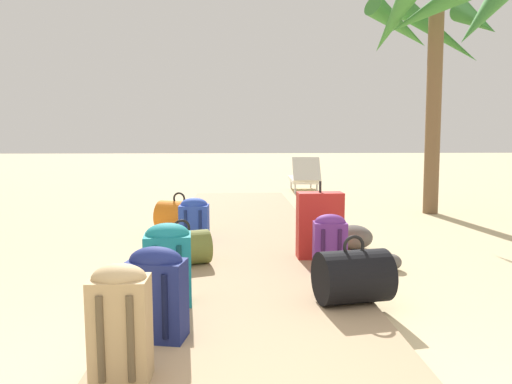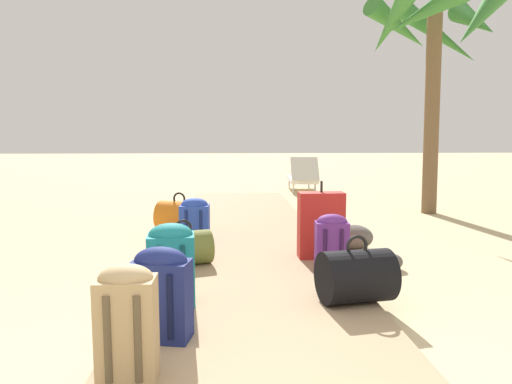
{
  "view_description": "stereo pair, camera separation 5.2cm",
  "coord_description": "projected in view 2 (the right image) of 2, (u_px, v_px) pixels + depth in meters",
  "views": [
    {
      "loc": [
        -0.12,
        -1.37,
        1.27
      ],
      "look_at": [
        0.16,
        4.67,
        0.55
      ],
      "focal_mm": 33.28,
      "sensor_mm": 36.0,
      "label": 1
    },
    {
      "loc": [
        -0.17,
        -1.37,
        1.27
      ],
      "look_at": [
        0.16,
        4.67,
        0.55
      ],
      "focal_mm": 33.28,
      "sensor_mm": 36.0,
      "label": 2
    }
  ],
  "objects": [
    {
      "name": "backpack_purple",
      "position": [
        332.0,
        242.0,
        4.13
      ],
      "size": [
        0.29,
        0.21,
        0.51
      ],
      "color": "#6B2D84",
      "rests_on": "boardwalk"
    },
    {
      "name": "backpack_blue",
      "position": [
        195.0,
        218.0,
        5.36
      ],
      "size": [
        0.33,
        0.27,
        0.49
      ],
      "color": "#2847B7",
      "rests_on": "boardwalk"
    },
    {
      "name": "ground_plane",
      "position": [
        247.0,
        260.0,
        4.88
      ],
      "size": [
        60.0,
        60.0,
        0.0
      ],
      "primitive_type": "plane",
      "color": "#CCB789"
    },
    {
      "name": "duffel_bag_black",
      "position": [
        356.0,
        276.0,
        3.39
      ],
      "size": [
        0.56,
        0.46,
        0.49
      ],
      "color": "black",
      "rests_on": "boardwalk"
    },
    {
      "name": "duffel_bag_orange",
      "position": [
        180.0,
        216.0,
        5.88
      ],
      "size": [
        0.62,
        0.53,
        0.5
      ],
      "color": "orange",
      "rests_on": "boardwalk"
    },
    {
      "name": "backpack_teal",
      "position": [
        171.0,
        262.0,
        3.34
      ],
      "size": [
        0.35,
        0.29,
        0.58
      ],
      "color": "#197A7F",
      "rests_on": "boardwalk"
    },
    {
      "name": "suitcase_red",
      "position": [
        321.0,
        225.0,
        4.63
      ],
      "size": [
        0.44,
        0.21,
        0.75
      ],
      "color": "red",
      "rests_on": "boardwalk"
    },
    {
      "name": "lounge_chair",
      "position": [
        302.0,
        177.0,
        10.82
      ],
      "size": [
        0.66,
        1.55,
        0.8
      ],
      "color": "white",
      "rests_on": "ground"
    },
    {
      "name": "duffel_bag_olive",
      "position": [
        183.0,
        248.0,
        4.36
      ],
      "size": [
        0.58,
        0.46,
        0.43
      ],
      "color": "olive",
      "rests_on": "boardwalk"
    },
    {
      "name": "backpack_tan",
      "position": [
        127.0,
        321.0,
        2.26
      ],
      "size": [
        0.28,
        0.21,
        0.59
      ],
      "color": "tan",
      "rests_on": "boardwalk"
    },
    {
      "name": "boardwalk",
      "position": [
        244.0,
        238.0,
        5.72
      ],
      "size": [
        1.76,
        8.49,
        0.08
      ],
      "primitive_type": "cube",
      "color": "tan",
      "rests_on": "ground"
    },
    {
      "name": "backpack_navy",
      "position": [
        161.0,
        291.0,
        2.75
      ],
      "size": [
        0.36,
        0.26,
        0.55
      ],
      "color": "navy",
      "rests_on": "boardwalk"
    },
    {
      "name": "palm_tree_far_right",
      "position": [
        434.0,
        36.0,
        7.59
      ],
      "size": [
        2.19,
        2.34,
        3.66
      ],
      "color": "brown",
      "rests_on": "ground"
    },
    {
      "name": "rock_right_far",
      "position": [
        354.0,
        237.0,
        5.35
      ],
      "size": [
        0.52,
        0.48,
        0.27
      ],
      "primitive_type": "ellipsoid",
      "rotation": [
        0.0,
        0.0,
        1.17
      ],
      "color": "#5B5651",
      "rests_on": "ground"
    },
    {
      "name": "rock_right_mid",
      "position": [
        392.0,
        261.0,
        4.52
      ],
      "size": [
        0.27,
        0.27,
        0.15
      ],
      "primitive_type": "ellipsoid",
      "rotation": [
        0.0,
        0.0,
        2.45
      ],
      "color": "#5B5651",
      "rests_on": "ground"
    }
  ]
}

